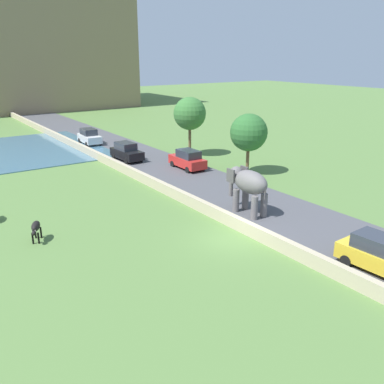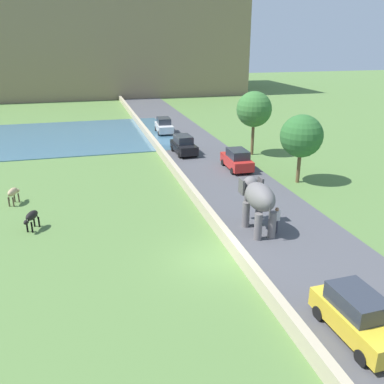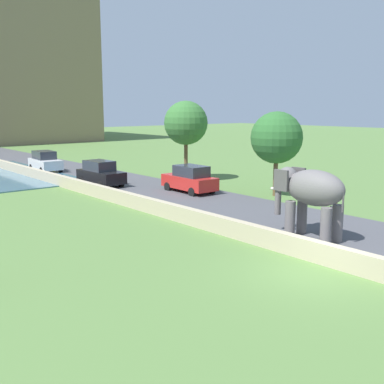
{
  "view_description": "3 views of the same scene",
  "coord_description": "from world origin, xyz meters",
  "px_view_note": "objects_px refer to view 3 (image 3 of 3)",
  "views": [
    {
      "loc": [
        -14.33,
        -16.67,
        10.04
      ],
      "look_at": [
        -0.35,
        3.49,
        1.96
      ],
      "focal_mm": 39.22,
      "sensor_mm": 36.0,
      "label": 1
    },
    {
      "loc": [
        -5.9,
        -17.88,
        10.65
      ],
      "look_at": [
        0.34,
        5.6,
        1.64
      ],
      "focal_mm": 39.15,
      "sensor_mm": 36.0,
      "label": 2
    },
    {
      "loc": [
        -12.61,
        -8.88,
        5.5
      ],
      "look_at": [
        1.01,
        7.33,
        1.65
      ],
      "focal_mm": 43.56,
      "sensor_mm": 36.0,
      "label": 3
    }
  ],
  "objects_px": {
    "car_black": "(101,173)",
    "car_red": "(190,179)",
    "elephant": "(310,192)",
    "car_white": "(45,161)",
    "person_beside_elephant": "(334,218)"
  },
  "relations": [
    {
      "from": "elephant",
      "to": "car_black",
      "type": "height_order",
      "value": "elephant"
    },
    {
      "from": "person_beside_elephant",
      "to": "car_white",
      "type": "distance_m",
      "value": 28.08
    },
    {
      "from": "car_white",
      "to": "car_red",
      "type": "height_order",
      "value": "same"
    },
    {
      "from": "car_black",
      "to": "car_red",
      "type": "relative_size",
      "value": 1.01
    },
    {
      "from": "car_red",
      "to": "car_black",
      "type": "bearing_deg",
      "value": 117.3
    },
    {
      "from": "elephant",
      "to": "car_red",
      "type": "relative_size",
      "value": 0.86
    },
    {
      "from": "car_black",
      "to": "person_beside_elephant",
      "type": "bearing_deg",
      "value": -87.12
    },
    {
      "from": "elephant",
      "to": "car_white",
      "type": "distance_m",
      "value": 27.48
    },
    {
      "from": "car_white",
      "to": "car_black",
      "type": "bearing_deg",
      "value": -90.03
    },
    {
      "from": "car_white",
      "to": "car_red",
      "type": "distance_m",
      "value": 16.14
    },
    {
      "from": "car_black",
      "to": "car_white",
      "type": "xyz_separation_m",
      "value": [
        0.01,
        9.72,
        0.0
      ]
    },
    {
      "from": "person_beside_elephant",
      "to": "elephant",
      "type": "bearing_deg",
      "value": 146.51
    },
    {
      "from": "car_white",
      "to": "car_red",
      "type": "xyz_separation_m",
      "value": [
        3.15,
        -15.83,
        0.0
      ]
    },
    {
      "from": "car_black",
      "to": "car_red",
      "type": "distance_m",
      "value": 6.87
    },
    {
      "from": "person_beside_elephant",
      "to": "car_white",
      "type": "relative_size",
      "value": 0.4
    }
  ]
}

